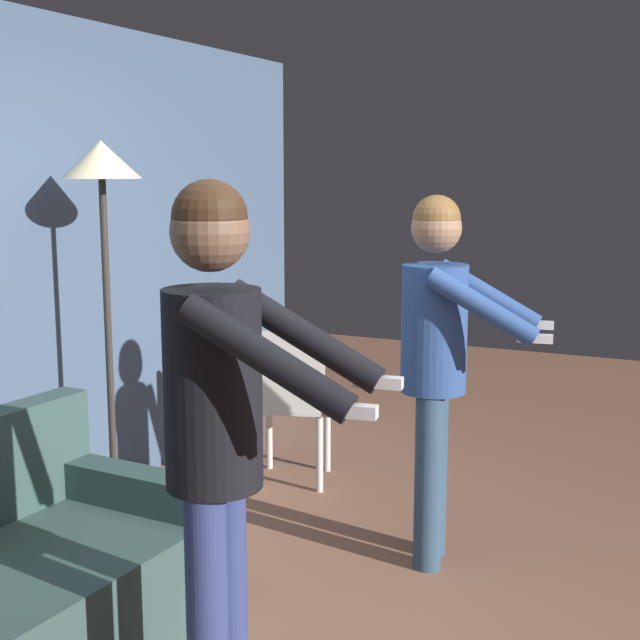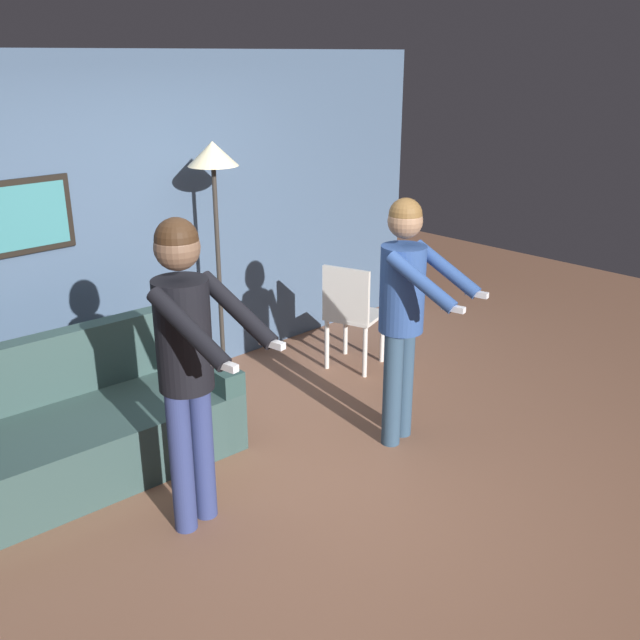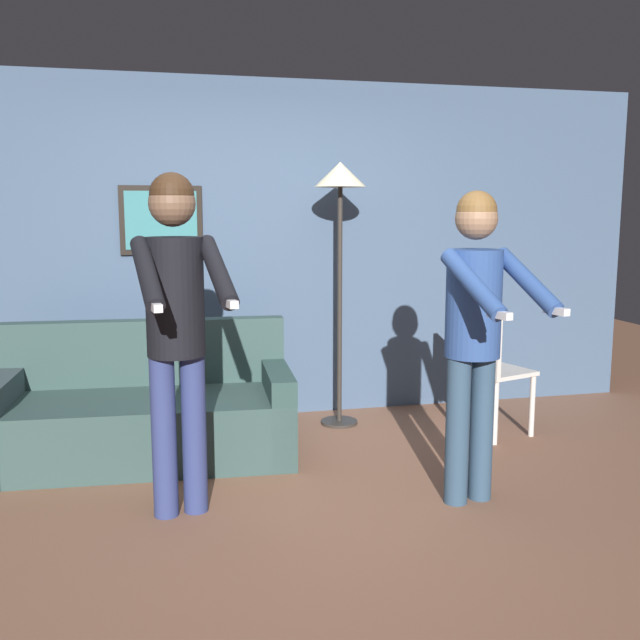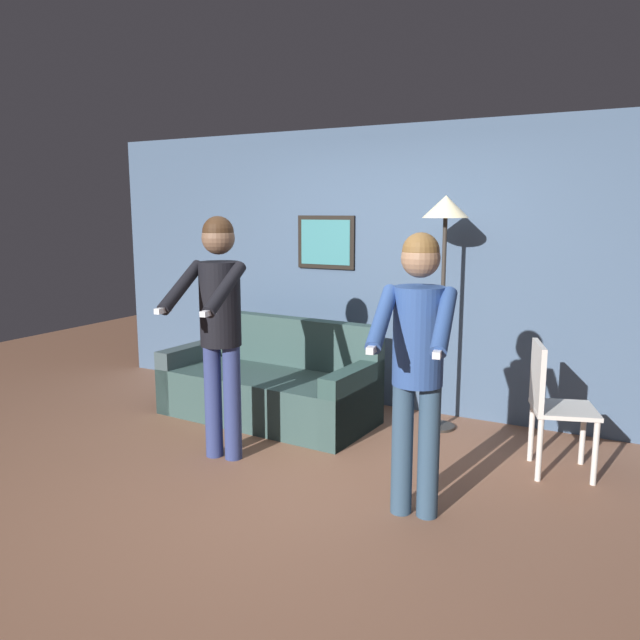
# 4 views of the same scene
# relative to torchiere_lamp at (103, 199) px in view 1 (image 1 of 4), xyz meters

# --- Properties ---
(torchiere_lamp) EXTENTS (0.38, 0.38, 1.96)m
(torchiere_lamp) POSITION_rel_torchiere_lamp_xyz_m (0.00, 0.00, 0.00)
(torchiere_lamp) COLOR #332D28
(torchiere_lamp) RESTS_ON ground_plane
(person_standing_left) EXTENTS (0.50, 0.72, 1.80)m
(person_standing_left) POSITION_rel_torchiere_lamp_xyz_m (-1.24, -1.41, -0.58)
(person_standing_left) COLOR navy
(person_standing_left) RESTS_ON ground_plane
(person_standing_right) EXTENTS (0.51, 0.70, 1.72)m
(person_standing_right) POSITION_rel_torchiere_lamp_xyz_m (0.34, -1.59, -0.64)
(person_standing_right) COLOR #314B64
(person_standing_right) RESTS_ON ground_plane
(dining_chair_distant) EXTENTS (0.53, 0.53, 0.93)m
(dining_chair_distant) POSITION_rel_torchiere_lamp_xyz_m (0.96, -0.52, -1.16)
(dining_chair_distant) COLOR silver
(dining_chair_distant) RESTS_ON ground_plane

